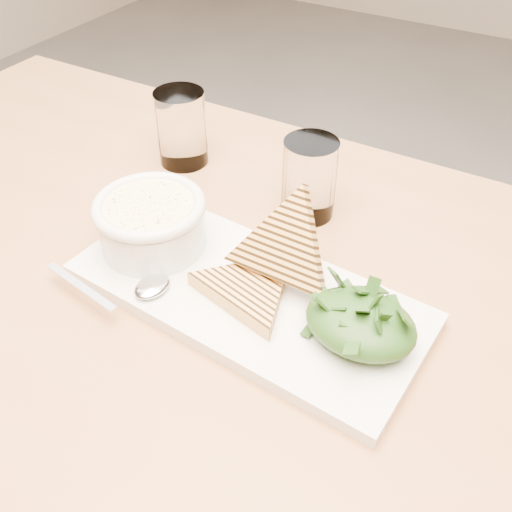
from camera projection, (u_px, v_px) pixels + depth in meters
The scene contains 14 objects.
table_top at pixel (155, 294), 0.68m from camera, with size 1.25×0.83×0.04m, color #9A6137.
table_leg_bl at pixel (77, 223), 1.37m from camera, with size 0.06×0.06×0.69m, color #9A6137.
platter at pixel (247, 294), 0.64m from camera, with size 0.40×0.18×0.02m, color silver.
soup_bowl at pixel (152, 228), 0.67m from camera, with size 0.13×0.13×0.05m, color silver.
soup at pixel (149, 207), 0.65m from camera, with size 0.11×0.11×0.01m, color #F8DD9F.
bowl_rim at pixel (149, 206), 0.65m from camera, with size 0.13×0.13×0.01m, color silver.
sandwich_flat at pixel (249, 289), 0.62m from camera, with size 0.14×0.14×0.02m, color #D8A04F, non-canonical shape.
sandwich_lean at pixel (285, 247), 0.61m from camera, with size 0.14×0.14×0.08m, color #D8A04F, non-canonical shape.
salad_base at pixel (360, 323), 0.56m from camera, with size 0.11×0.09×0.04m, color black.
arugula_pile at pixel (361, 320), 0.56m from camera, with size 0.11×0.10×0.05m, color #30511E, non-canonical shape.
spoon_bowl at pixel (152, 286), 0.63m from camera, with size 0.03×0.04×0.01m, color silver.
spoon_handle at pixel (81, 286), 0.63m from camera, with size 0.11×0.01×0.00m, color silver.
glass_near at pixel (182, 128), 0.83m from camera, with size 0.07×0.07×0.11m, color white.
glass_far at pixel (309, 179), 0.73m from camera, with size 0.07×0.07×0.11m, color white.
Camera 1 is at (0.13, -0.50, 1.19)m, focal length 40.00 mm.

